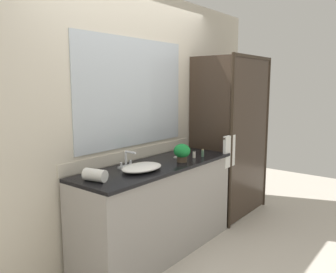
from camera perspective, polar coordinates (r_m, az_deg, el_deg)
The scene contains 12 objects.
ground_plane at distance 3.61m, azimuth -1.56°, elevation -18.64°, with size 8.00×8.00×0.00m, color beige.
wall_back_with_mirror at distance 3.46m, azimuth -6.03°, elevation 2.82°, with size 4.40×0.06×2.60m.
vanity_cabinet at distance 3.44m, azimuth -1.71°, elevation -11.90°, with size 1.80×0.58×0.90m.
shower_enclosure at distance 4.23m, azimuth 11.51°, elevation -0.15°, with size 1.20×0.59×2.00m.
sink_basin at distance 3.05m, azimuth -4.39°, elevation -5.14°, with size 0.42×0.29×0.06m, color white.
faucet at distance 3.17m, azimuth -6.88°, elevation -4.21°, with size 0.17×0.15×0.16m.
potted_plant at distance 3.37m, azimuth 2.34°, elevation -2.57°, with size 0.16×0.16×0.18m.
soap_dish at distance 3.58m, azimuth 1.83°, elevation -3.30°, with size 0.10×0.07×0.04m.
amenity_bottle_conditioner at distance 3.58m, azimuth 4.37°, elevation -2.97°, with size 0.03×0.03×0.08m.
amenity_bottle_lotion at distance 3.64m, azimuth 5.79°, elevation -2.76°, with size 0.03×0.03×0.08m.
amenity_bottle_shampoo at distance 3.90m, azimuth 1.84°, elevation -1.96°, with size 0.03×0.03×0.08m.
rolled_towel_near_edge at distance 2.78m, azimuth -12.04°, elevation -6.30°, with size 0.10×0.10×0.19m, color white.
Camera 1 is at (-2.46, -2.06, 1.66)m, focal length 36.64 mm.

